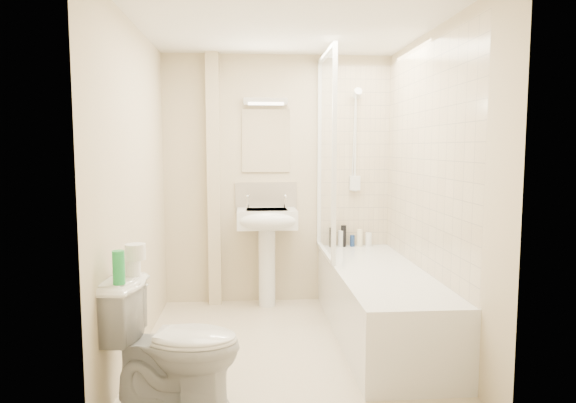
{
  "coord_description": "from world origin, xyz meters",
  "views": [
    {
      "loc": [
        -0.28,
        -3.74,
        1.52
      ],
      "look_at": [
        0.02,
        0.2,
        1.1
      ],
      "focal_mm": 32.0,
      "sensor_mm": 36.0,
      "label": 1
    }
  ],
  "objects": [
    {
      "name": "floor",
      "position": [
        0.0,
        0.0,
        0.0
      ],
      "size": [
        2.5,
        2.5,
        0.0
      ],
      "primitive_type": "plane",
      "color": "beige",
      "rests_on": "ground"
    },
    {
      "name": "wall_back",
      "position": [
        0.0,
        1.25,
        1.2
      ],
      "size": [
        2.2,
        0.02,
        2.4
      ],
      "primitive_type": "cube",
      "color": "beige",
      "rests_on": "ground"
    },
    {
      "name": "wall_left",
      "position": [
        -1.1,
        0.0,
        1.2
      ],
      "size": [
        0.02,
        2.5,
        2.4
      ],
      "primitive_type": "cube",
      "color": "beige",
      "rests_on": "ground"
    },
    {
      "name": "wall_right",
      "position": [
        1.1,
        0.0,
        1.2
      ],
      "size": [
        0.02,
        2.5,
        2.4
      ],
      "primitive_type": "cube",
      "color": "beige",
      "rests_on": "ground"
    },
    {
      "name": "ceiling",
      "position": [
        0.0,
        0.0,
        2.4
      ],
      "size": [
        2.2,
        2.5,
        0.02
      ],
      "primitive_type": "cube",
      "color": "white",
      "rests_on": "wall_back"
    },
    {
      "name": "tile_back",
      "position": [
        0.75,
        1.24,
        1.42
      ],
      "size": [
        0.7,
        0.01,
        1.75
      ],
      "primitive_type": "cube",
      "color": "beige",
      "rests_on": "wall_back"
    },
    {
      "name": "tile_right",
      "position": [
        1.09,
        0.2,
        1.42
      ],
      "size": [
        0.01,
        2.1,
        1.75
      ],
      "primitive_type": "cube",
      "color": "beige",
      "rests_on": "wall_right"
    },
    {
      "name": "pipe_boxing",
      "position": [
        -0.62,
        1.19,
        1.2
      ],
      "size": [
        0.12,
        0.12,
        2.4
      ],
      "primitive_type": "cube",
      "color": "beige",
      "rests_on": "ground"
    },
    {
      "name": "splashback",
      "position": [
        -0.12,
        1.24,
        1.03
      ],
      "size": [
        0.6,
        0.02,
        0.3
      ],
      "primitive_type": "cube",
      "color": "beige",
      "rests_on": "wall_back"
    },
    {
      "name": "mirror",
      "position": [
        -0.12,
        1.24,
        1.58
      ],
      "size": [
        0.46,
        0.01,
        0.6
      ],
      "primitive_type": "cube",
      "color": "white",
      "rests_on": "wall_back"
    },
    {
      "name": "strip_light",
      "position": [
        -0.12,
        1.22,
        1.95
      ],
      "size": [
        0.42,
        0.07,
        0.07
      ],
      "primitive_type": "cube",
      "color": "silver",
      "rests_on": "wall_back"
    },
    {
      "name": "bathtub",
      "position": [
        0.75,
        0.2,
        0.29
      ],
      "size": [
        0.7,
        2.1,
        0.55
      ],
      "color": "white",
      "rests_on": "ground"
    },
    {
      "name": "shower_screen",
      "position": [
        0.4,
        0.8,
        1.45
      ],
      "size": [
        0.04,
        0.92,
        1.8
      ],
      "color": "white",
      "rests_on": "bathtub"
    },
    {
      "name": "shower_fixture",
      "position": [
        0.75,
        1.19,
        1.55
      ],
      "size": [
        0.1,
        0.16,
        0.99
      ],
      "color": "white",
      "rests_on": "wall_back"
    },
    {
      "name": "pedestal_sink",
      "position": [
        -0.12,
        1.01,
        0.75
      ],
      "size": [
        0.55,
        0.5,
        1.07
      ],
      "color": "white",
      "rests_on": "ground"
    },
    {
      "name": "bottle_black_a",
      "position": [
        0.52,
        1.16,
        0.64
      ],
      "size": [
        0.07,
        0.07,
        0.19
      ],
      "primitive_type": "cylinder",
      "color": "black",
      "rests_on": "bathtub"
    },
    {
      "name": "bottle_white_a",
      "position": [
        0.61,
        1.16,
        0.63
      ],
      "size": [
        0.06,
        0.06,
        0.16
      ],
      "primitive_type": "cylinder",
      "color": "silver",
      "rests_on": "bathtub"
    },
    {
      "name": "bottle_black_b",
      "position": [
        0.63,
        1.16,
        0.66
      ],
      "size": [
        0.05,
        0.05,
        0.21
      ],
      "primitive_type": "cylinder",
      "color": "black",
      "rests_on": "bathtub"
    },
    {
      "name": "bottle_blue",
      "position": [
        0.72,
        1.16,
        0.61
      ],
      "size": [
        0.05,
        0.05,
        0.11
      ],
      "primitive_type": "cylinder",
      "color": "navy",
      "rests_on": "bathtub"
    },
    {
      "name": "bottle_cream",
      "position": [
        0.79,
        1.16,
        0.63
      ],
      "size": [
        0.06,
        0.06,
        0.17
      ],
      "primitive_type": "cylinder",
      "color": "#F7EDBE",
      "rests_on": "bathtub"
    },
    {
      "name": "bottle_white_b",
      "position": [
        0.88,
        1.16,
        0.62
      ],
      "size": [
        0.06,
        0.06,
        0.13
      ],
      "primitive_type": "cylinder",
      "color": "white",
      "rests_on": "bathtub"
    },
    {
      "name": "toilet",
      "position": [
        -0.72,
        -0.85,
        0.39
      ],
      "size": [
        0.63,
        0.87,
        0.77
      ],
      "primitive_type": "imported",
      "rotation": [
        0.0,
        0.0,
        1.44
      ],
      "color": "white",
      "rests_on": "ground"
    },
    {
      "name": "toilet_roll_lower",
      "position": [
        -0.97,
        -0.74,
        0.82
      ],
      "size": [
        0.1,
        0.1,
        0.1
      ],
      "primitive_type": "cylinder",
      "color": "white",
      "rests_on": "toilet"
    },
    {
      "name": "toilet_roll_upper",
      "position": [
        -0.94,
        -0.79,
        0.92
      ],
      "size": [
        0.12,
        0.12,
        0.09
      ],
      "primitive_type": "cylinder",
      "color": "white",
      "rests_on": "toilet_roll_lower"
    },
    {
      "name": "green_bottle",
      "position": [
        -0.99,
        -0.94,
        0.87
      ],
      "size": [
        0.07,
        0.07,
        0.19
      ],
      "primitive_type": "cylinder",
      "color": "green",
      "rests_on": "toilet"
    }
  ]
}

